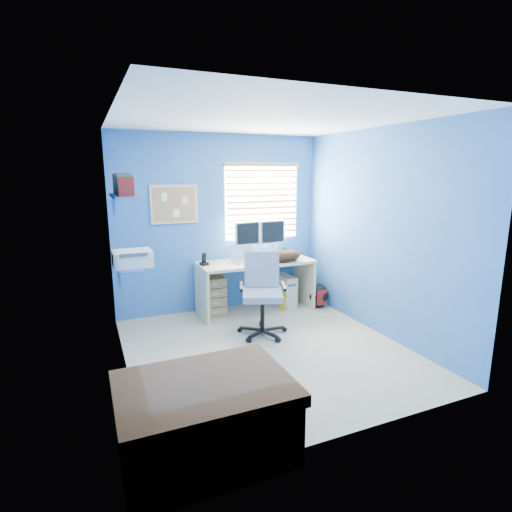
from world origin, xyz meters
name	(u,v)px	position (x,y,z in m)	size (l,w,h in m)	color
floor	(267,350)	(0.00, 0.00, 0.00)	(3.00, 3.20, 0.00)	#A29881
ceiling	(268,119)	(0.00, 0.00, 2.50)	(3.00, 3.20, 0.00)	white
wall_back	(220,224)	(0.00, 1.60, 1.25)	(3.00, 0.01, 2.50)	#2F68AB
wall_front	(362,276)	(0.00, -1.60, 1.25)	(3.00, 0.01, 2.50)	#2F68AB
wall_left	(120,252)	(-1.50, 0.00, 1.25)	(0.01, 3.20, 2.50)	#2F68AB
wall_right	(379,233)	(1.50, 0.00, 1.25)	(0.01, 3.20, 2.50)	#2F68AB
desk	(256,286)	(0.41, 1.26, 0.37)	(1.63, 0.65, 0.74)	#D2B58C
laptop	(245,254)	(0.23, 1.24, 0.85)	(0.33, 0.26, 0.22)	silver
monitor_left	(247,240)	(0.36, 1.45, 1.01)	(0.40, 0.12, 0.54)	silver
monitor_right	(272,238)	(0.76, 1.46, 1.01)	(0.40, 0.12, 0.54)	silver
phone	(204,259)	(-0.34, 1.29, 0.82)	(0.09, 0.11, 0.17)	black
mug	(285,252)	(0.99, 1.47, 0.79)	(0.10, 0.09, 0.10)	#1D6931
cd_spindle	(290,253)	(1.04, 1.43, 0.78)	(0.13, 0.13, 0.07)	silver
cat	(285,256)	(0.77, 1.05, 0.82)	(0.46, 0.24, 0.16)	black
tower_pc	(285,290)	(0.93, 1.35, 0.23)	(0.19, 0.44, 0.45)	beige
drawer_boxes	(212,296)	(-0.21, 1.37, 0.27)	(0.35, 0.28, 0.54)	tan
yellow_book	(283,301)	(0.79, 1.15, 0.12)	(0.03, 0.17, 0.24)	yellow
backpack	(319,296)	(1.33, 1.02, 0.18)	(0.30, 0.23, 0.36)	black
bed_corner	(205,418)	(-1.11, -1.36, 0.28)	(1.15, 0.82, 0.55)	brown
office_chair	(262,304)	(0.16, 0.47, 0.38)	(0.76, 0.76, 1.01)	black
window_blinds	(263,202)	(0.65, 1.57, 1.55)	(1.15, 0.05, 1.10)	white
corkboard	(174,204)	(-0.65, 1.58, 1.55)	(0.64, 0.02, 0.52)	#D2B58C
wall_shelves	(127,222)	(-1.35, 0.75, 1.43)	(0.42, 0.90, 1.05)	#3558AB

